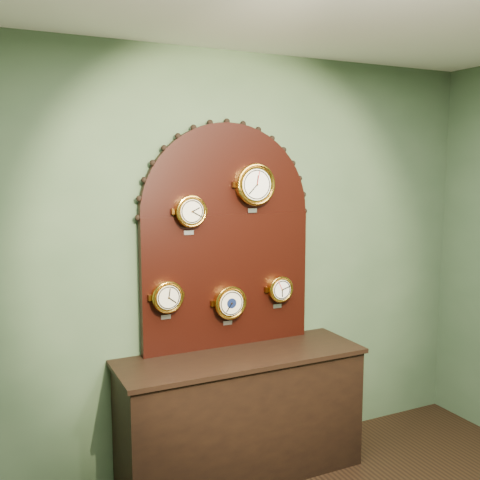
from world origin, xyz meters
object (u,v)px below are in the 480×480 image
display_board (227,230)px  arabic_clock (255,185)px  barometer (230,302)px  hygrometer (167,297)px  tide_clock (280,289)px  roman_clock (190,211)px  shop_counter (241,417)px

display_board → arabic_clock: (0.17, -0.07, 0.30)m
barometer → hygrometer: bearing=179.9°
tide_clock → arabic_clock: bearing=-179.3°
roman_clock → hygrometer: bearing=-180.0°
roman_clock → tide_clock: size_ratio=1.09×
shop_counter → roman_clock: bearing=151.6°
hygrometer → display_board: bearing=8.4°
arabic_clock → hygrometer: (-0.62, 0.00, -0.70)m
shop_counter → display_board: (0.00, 0.22, 1.23)m
display_board → roman_clock: 0.32m
hygrometer → tide_clock: hygrometer is taller
barometer → tide_clock: (0.38, 0.00, 0.05)m
barometer → roman_clock: bearing=179.9°
roman_clock → barometer: roman_clock is taller
display_board → hygrometer: bearing=-171.6°
barometer → tide_clock: size_ratio=1.17×
roman_clock → hygrometer: roman_clock is taller
display_board → hygrometer: 0.60m
roman_clock → hygrometer: size_ratio=1.00×
arabic_clock → tide_clock: bearing=0.7°
arabic_clock → tide_clock: size_ratio=1.40×
display_board → tide_clock: size_ratio=6.47×
hygrometer → barometer: 0.44m
tide_clock → roman_clock: bearing=-179.9°
display_board → barometer: 0.49m
display_board → tide_clock: 0.57m
shop_counter → barometer: barometer is taller
roman_clock → arabic_clock: arabic_clock is taller
arabic_clock → shop_counter: bearing=-138.6°
shop_counter → display_board: size_ratio=1.05×
shop_counter → arabic_clock: 1.54m
arabic_clock → barometer: bearing=179.6°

